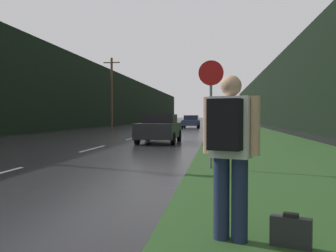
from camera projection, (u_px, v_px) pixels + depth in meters
name	position (u px, v px, depth m)	size (l,w,h in m)	color
grass_verge	(238.00, 128.00, 39.95)	(6.00, 240.00, 0.02)	#26471E
lane_stripe_c	(93.00, 149.00, 15.03)	(0.12, 3.00, 0.01)	silver
lane_stripe_d	(132.00, 138.00, 21.96)	(0.12, 3.00, 0.01)	silver
lane_stripe_e	(153.00, 133.00, 28.89)	(0.12, 3.00, 0.01)	silver
lane_stripe_f	(165.00, 130.00, 35.82)	(0.12, 3.00, 0.01)	silver
treeline_far_side	(110.00, 99.00, 52.21)	(2.00, 140.00, 7.85)	black
treeline_near_side	(278.00, 94.00, 48.89)	(2.00, 140.00, 8.70)	black
utility_pole_far	(112.00, 92.00, 38.37)	(1.80, 0.24, 7.64)	#4C3823
stop_sign	(211.00, 103.00, 9.22)	(0.65, 0.07, 2.83)	slate
hitchhiker_with_backpack	(230.00, 147.00, 3.85)	(0.61, 0.52, 1.83)	#1E2847
suitcase	(291.00, 232.00, 3.70)	(0.43, 0.25, 0.37)	#232326
car_passing_near	(160.00, 128.00, 18.47)	(1.96, 4.34, 1.47)	black
car_passing_far	(191.00, 122.00, 40.47)	(1.89, 4.44, 1.46)	#2D3856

